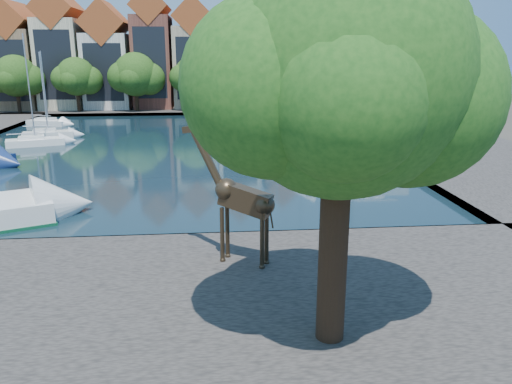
# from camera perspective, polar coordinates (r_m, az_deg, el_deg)

# --- Properties ---
(ground) EXTENTS (160.00, 160.00, 0.00)m
(ground) POSITION_cam_1_polar(r_m,az_deg,el_deg) (23.41, -15.36, -5.92)
(ground) COLOR #38332B
(ground) RESTS_ON ground
(water_basin) EXTENTS (38.00, 50.00, 0.08)m
(water_basin) POSITION_cam_1_polar(r_m,az_deg,el_deg) (46.40, -10.39, 5.01)
(water_basin) COLOR black
(water_basin) RESTS_ON ground
(near_quay) EXTENTS (50.00, 14.00, 0.50)m
(near_quay) POSITION_cam_1_polar(r_m,az_deg,el_deg) (17.11, -19.46, -13.69)
(near_quay) COLOR #46423D
(near_quay) RESTS_ON ground
(far_quay) EXTENTS (60.00, 16.00, 0.50)m
(far_quay) POSITION_cam_1_polar(r_m,az_deg,el_deg) (77.99, -8.39, 9.47)
(far_quay) COLOR #46423D
(far_quay) RESTS_ON ground
(right_quay) EXTENTS (14.00, 52.00, 0.50)m
(right_quay) POSITION_cam_1_polar(r_m,az_deg,el_deg) (50.62, 19.19, 5.51)
(right_quay) COLOR #46423D
(right_quay) RESTS_ON ground
(plane_tree) EXTENTS (8.32, 6.40, 10.62)m
(plane_tree) POSITION_cam_1_polar(r_m,az_deg,el_deg) (12.91, 10.17, 12.29)
(plane_tree) COLOR #332114
(plane_tree) RESTS_ON near_quay
(townhouse_west_end) EXTENTS (5.44, 9.18, 14.93)m
(townhouse_west_end) POSITION_cam_1_polar(r_m,az_deg,el_deg) (82.10, -25.31, 13.46)
(townhouse_west_end) COLOR #846548
(townhouse_west_end) RESTS_ON far_quay
(townhouse_west_mid) EXTENTS (5.94, 9.18, 16.79)m
(townhouse_west_mid) POSITION_cam_1_polar(r_m,az_deg,el_deg) (80.30, -21.23, 14.50)
(townhouse_west_mid) COLOR beige
(townhouse_west_mid) RESTS_ON far_quay
(townhouse_west_inner) EXTENTS (6.43, 9.18, 15.15)m
(townhouse_west_inner) POSITION_cam_1_polar(r_m,az_deg,el_deg) (78.84, -16.48, 14.25)
(townhouse_west_inner) COLOR silver
(townhouse_west_inner) RESTS_ON far_quay
(townhouse_center) EXTENTS (5.44, 9.18, 16.93)m
(townhouse_center) POSITION_cam_1_polar(r_m,az_deg,el_deg) (77.88, -11.68, 15.30)
(townhouse_center) COLOR brown
(townhouse_center) RESTS_ON far_quay
(townhouse_east_inner) EXTENTS (5.94, 9.18, 15.79)m
(townhouse_east_inner) POSITION_cam_1_polar(r_m,az_deg,el_deg) (77.47, -7.09, 15.02)
(townhouse_east_inner) COLOR tan
(townhouse_east_inner) RESTS_ON far_quay
(townhouse_east_mid) EXTENTS (6.43, 9.18, 16.65)m
(townhouse_east_mid) POSITION_cam_1_polar(r_m,az_deg,el_deg) (77.56, -2.11, 15.40)
(townhouse_east_mid) COLOR beige
(townhouse_east_mid) RESTS_ON far_quay
(townhouse_east_end) EXTENTS (5.44, 9.18, 14.43)m
(townhouse_east_end) POSITION_cam_1_polar(r_m,az_deg,el_deg) (78.19, 2.82, 14.67)
(townhouse_east_end) COLOR brown
(townhouse_east_end) RESTS_ON far_quay
(far_tree_far_west) EXTENTS (7.28, 5.60, 7.68)m
(far_tree_far_west) POSITION_cam_1_polar(r_m,az_deg,el_deg) (76.62, -25.70, 11.73)
(far_tree_far_west) COLOR #332114
(far_tree_far_west) RESTS_ON far_quay
(far_tree_west) EXTENTS (6.76, 5.20, 7.36)m
(far_tree_west) POSITION_cam_1_polar(r_m,az_deg,el_deg) (74.27, -19.79, 12.18)
(far_tree_west) COLOR #332114
(far_tree_west) RESTS_ON far_quay
(far_tree_mid_west) EXTENTS (7.80, 6.00, 8.00)m
(far_tree_mid_west) POSITION_cam_1_polar(r_m,az_deg,el_deg) (72.72, -13.53, 12.77)
(far_tree_mid_west) COLOR #332114
(far_tree_mid_west) RESTS_ON far_quay
(far_tree_mid_east) EXTENTS (7.02, 5.40, 7.52)m
(far_tree_mid_east) POSITION_cam_1_polar(r_m,az_deg,el_deg) (72.05, -7.06, 12.92)
(far_tree_mid_east) COLOR #332114
(far_tree_mid_east) RESTS_ON far_quay
(far_tree_east) EXTENTS (7.54, 5.80, 7.84)m
(far_tree_east) POSITION_cam_1_polar(r_m,az_deg,el_deg) (72.25, -0.54, 13.12)
(far_tree_east) COLOR #332114
(far_tree_east) RESTS_ON far_quay
(far_tree_far_east) EXTENTS (6.76, 5.20, 7.36)m
(far_tree_far_east) POSITION_cam_1_polar(r_m,az_deg,el_deg) (73.34, 5.86, 12.96)
(far_tree_far_east) COLOR #332114
(far_tree_far_east) RESTS_ON far_quay
(giraffe_statue) EXTENTS (3.41, 2.05, 5.25)m
(giraffe_statue) POSITION_cam_1_polar(r_m,az_deg,el_deg) (18.85, -2.04, -0.69)
(giraffe_statue) COLOR #36291B
(giraffe_statue) RESTS_ON near_quay
(sailboat_left_c) EXTENTS (5.32, 3.26, 9.95)m
(sailboat_left_c) POSITION_cam_1_polar(r_m,az_deg,el_deg) (50.73, -23.91, 5.45)
(sailboat_left_c) COLOR white
(sailboat_left_c) RESTS_ON water_basin
(sailboat_left_d) EXTENTS (5.05, 2.73, 8.39)m
(sailboat_left_d) POSITION_cam_1_polar(r_m,az_deg,el_deg) (54.35, -22.66, 6.24)
(sailboat_left_d) COLOR white
(sailboat_left_d) RESTS_ON water_basin
(sailboat_left_e) EXTENTS (5.23, 3.36, 8.53)m
(sailboat_left_e) POSITION_cam_1_polar(r_m,az_deg,el_deg) (64.64, -22.67, 7.48)
(sailboat_left_e) COLOR white
(sailboat_left_e) RESTS_ON water_basin
(sailboat_right_a) EXTENTS (6.85, 2.55, 12.62)m
(sailboat_right_a) POSITION_cam_1_polar(r_m,az_deg,el_deg) (34.20, 11.21, 2.35)
(sailboat_right_a) COLOR silver
(sailboat_right_a) RESTS_ON water_basin
(sailboat_right_b) EXTENTS (6.66, 4.45, 11.86)m
(sailboat_right_b) POSITION_cam_1_polar(r_m,az_deg,el_deg) (46.35, 7.78, 5.82)
(sailboat_right_b) COLOR navy
(sailboat_right_b) RESTS_ON water_basin
(sailboat_right_c) EXTENTS (5.47, 2.85, 10.80)m
(sailboat_right_c) POSITION_cam_1_polar(r_m,az_deg,el_deg) (48.93, 5.33, 6.51)
(sailboat_right_c) COLOR silver
(sailboat_right_c) RESTS_ON water_basin
(sailboat_right_d) EXTENTS (5.03, 3.18, 8.55)m
(sailboat_right_d) POSITION_cam_1_polar(r_m,az_deg,el_deg) (58.38, 2.52, 8.00)
(sailboat_right_d) COLOR silver
(sailboat_right_d) RESTS_ON water_basin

